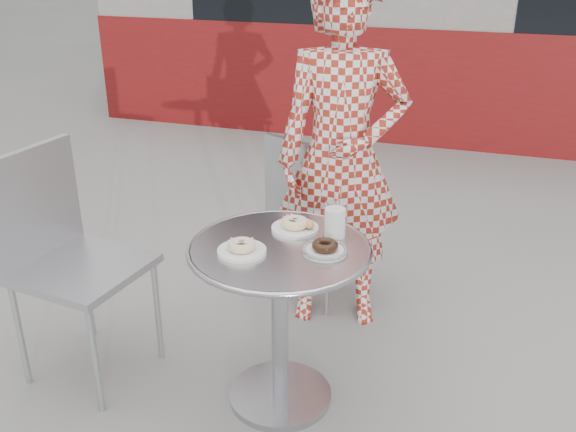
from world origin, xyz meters
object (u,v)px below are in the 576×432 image
(seated_person, at_px, (342,158))
(chair_left, at_px, (86,309))
(chair_far, at_px, (321,246))
(bistro_table, at_px, (280,287))
(plate_near, at_px, (242,248))
(milk_cup, at_px, (335,221))
(plate_far, at_px, (296,225))
(plate_checker, at_px, (325,249))

(seated_person, bearing_deg, chair_left, -153.73)
(chair_left, bearing_deg, chair_far, -31.03)
(bistro_table, xyz_separation_m, seated_person, (0.06, 0.70, 0.29))
(plate_near, bearing_deg, bistro_table, 36.81)
(chair_far, height_order, seated_person, seated_person)
(seated_person, distance_m, plate_near, 0.81)
(chair_left, height_order, milk_cup, chair_left)
(seated_person, distance_m, plate_far, 0.55)
(bistro_table, xyz_separation_m, plate_checker, (0.17, 0.01, 0.18))
(seated_person, bearing_deg, plate_near, -116.83)
(plate_checker, bearing_deg, seated_person, 99.05)
(chair_far, xyz_separation_m, milk_cup, (0.24, -0.72, 0.48))
(chair_left, xyz_separation_m, seated_person, (0.89, 0.76, 0.51))
(chair_far, distance_m, chair_left, 1.20)
(bistro_table, distance_m, seated_person, 0.76)
(plate_checker, bearing_deg, milk_cup, 89.57)
(seated_person, bearing_deg, plate_far, -109.24)
(plate_far, bearing_deg, chair_left, -165.24)
(plate_checker, bearing_deg, chair_far, 105.63)
(chair_left, distance_m, seated_person, 1.28)
(chair_left, height_order, plate_far, chair_left)
(plate_far, bearing_deg, chair_far, 96.85)
(plate_far, bearing_deg, seated_person, 85.23)
(chair_far, bearing_deg, chair_left, 75.67)
(plate_checker, height_order, milk_cup, milk_cup)
(seated_person, xyz_separation_m, milk_cup, (0.11, -0.55, -0.06))
(plate_near, height_order, plate_checker, plate_near)
(chair_far, bearing_deg, seated_person, 152.13)
(plate_far, bearing_deg, milk_cup, -3.93)
(plate_checker, relative_size, milk_cup, 1.22)
(chair_left, xyz_separation_m, plate_near, (0.72, -0.02, 0.41))
(plate_far, xyz_separation_m, plate_checker, (0.15, -0.15, -0.01))
(plate_far, bearing_deg, plate_near, -117.69)
(chair_left, relative_size, plate_checker, 5.88)
(seated_person, distance_m, milk_cup, 0.57)
(chair_far, bearing_deg, plate_far, 121.49)
(bistro_table, distance_m, plate_near, 0.23)
(bistro_table, relative_size, milk_cup, 5.10)
(plate_near, bearing_deg, chair_left, 178.49)
(plate_far, relative_size, plate_checker, 1.10)
(seated_person, relative_size, plate_far, 8.88)
(chair_far, distance_m, milk_cup, 0.90)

